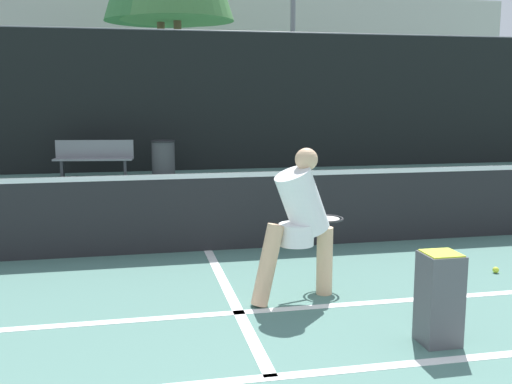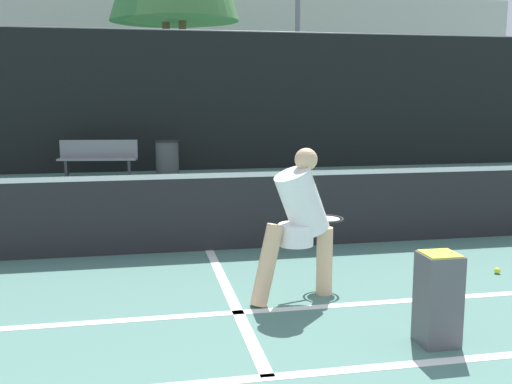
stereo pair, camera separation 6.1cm
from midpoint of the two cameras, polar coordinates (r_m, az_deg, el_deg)
court_baseline_near at (r=4.19m, az=1.02°, el=-17.21°), size 11.00×0.10×0.01m
court_service_line at (r=5.30m, az=-1.98°, el=-11.39°), size 8.25×0.10×0.01m
court_center_mark at (r=5.73m, az=-2.77°, el=-9.79°), size 0.10×3.39×0.01m
net at (r=7.23m, az=-4.90°, el=-1.65°), size 11.09×0.09×1.07m
fence_back at (r=15.09m, az=-8.65°, el=8.54°), size 24.00×0.06×3.45m
player_practicing at (r=5.47m, az=3.93°, el=-2.63°), size 1.09×0.81×1.41m
tennis_ball_scattered_3 at (r=6.89m, az=21.63°, el=-6.91°), size 0.07×0.07×0.07m
ball_hopper at (r=4.77m, az=16.71°, el=-9.47°), size 0.28×0.28×0.71m
courtside_bench at (r=14.07m, az=-15.29°, el=3.19°), size 1.79×0.63×0.86m
trash_bin at (r=14.09m, az=-8.94°, el=3.19°), size 0.56×0.56×0.83m
parked_car at (r=19.57m, az=-20.46°, el=4.92°), size 1.80×4.53×1.42m
building_far at (r=29.95m, az=-10.33°, el=11.84°), size 36.00×2.40×6.65m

